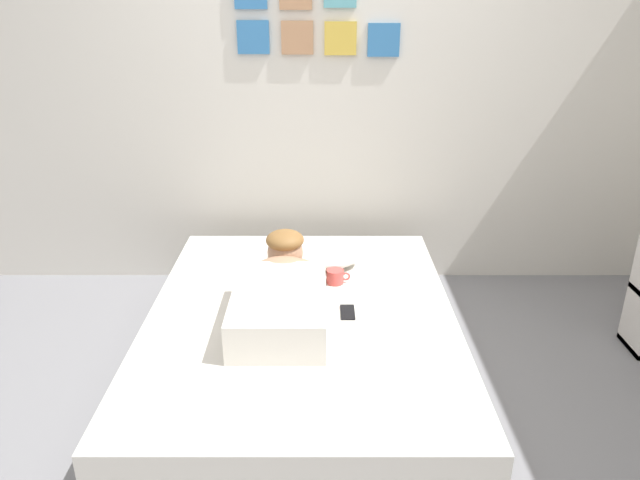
% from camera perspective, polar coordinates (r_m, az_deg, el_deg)
% --- Properties ---
extents(ground_plane, '(12.85, 12.85, 0.00)m').
position_cam_1_polar(ground_plane, '(2.86, -0.32, -16.21)').
color(ground_plane, gray).
extents(back_wall, '(4.42, 0.12, 2.50)m').
position_cam_1_polar(back_wall, '(3.76, -0.34, 14.36)').
color(back_wall, silver).
rests_on(back_wall, ground).
extents(bed, '(1.51, 1.99, 0.38)m').
position_cam_1_polar(bed, '(2.96, -1.95, -10.21)').
color(bed, '#4C4742').
rests_on(bed, ground).
extents(pillow, '(0.52, 0.32, 0.11)m').
position_cam_1_polar(pillow, '(3.31, -0.83, -1.57)').
color(pillow, white).
rests_on(pillow, bed).
extents(person_lying, '(0.43, 0.92, 0.27)m').
position_cam_1_polar(person_lying, '(2.82, -3.95, -4.98)').
color(person_lying, silver).
rests_on(person_lying, bed).
extents(coffee_cup, '(0.12, 0.09, 0.07)m').
position_cam_1_polar(coffee_cup, '(3.11, 1.30, -3.53)').
color(coffee_cup, '#D84C47').
rests_on(coffee_cup, bed).
extents(cell_phone, '(0.07, 0.14, 0.01)m').
position_cam_1_polar(cell_phone, '(2.85, 2.48, -6.96)').
color(cell_phone, black).
rests_on(cell_phone, bed).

